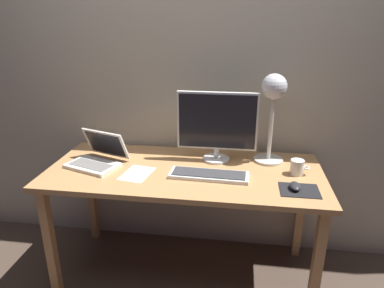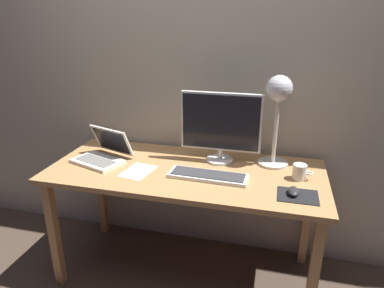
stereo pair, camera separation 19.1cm
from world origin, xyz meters
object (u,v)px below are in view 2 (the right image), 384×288
(laptop, at_px, (104,151))
(desk_lamp, at_px, (278,101))
(keyboard_main, at_px, (208,176))
(coffee_mug, at_px, (300,172))
(monitor, at_px, (221,125))
(mouse, at_px, (293,191))

(laptop, height_order, desk_lamp, desk_lamp)
(keyboard_main, relative_size, coffee_mug, 4.04)
(laptop, bearing_deg, monitor, 12.40)
(keyboard_main, height_order, mouse, mouse)
(desk_lamp, bearing_deg, coffee_mug, -49.78)
(mouse, bearing_deg, keyboard_main, 169.14)
(laptop, bearing_deg, mouse, -8.99)
(laptop, xyz_separation_m, coffee_mug, (1.17, 0.01, -0.01))
(mouse, height_order, coffee_mug, coffee_mug)
(monitor, xyz_separation_m, mouse, (0.43, -0.33, -0.21))
(coffee_mug, bearing_deg, keyboard_main, -167.90)
(laptop, relative_size, desk_lamp, 0.69)
(laptop, xyz_separation_m, mouse, (1.13, -0.18, -0.04))
(desk_lamp, bearing_deg, mouse, -72.92)
(keyboard_main, height_order, laptop, laptop)
(keyboard_main, relative_size, desk_lamp, 0.83)
(monitor, distance_m, desk_lamp, 0.36)
(keyboard_main, xyz_separation_m, laptop, (-0.68, 0.09, 0.04))
(coffee_mug, bearing_deg, laptop, -179.35)
(coffee_mug, bearing_deg, desk_lamp, 130.22)
(laptop, xyz_separation_m, desk_lamp, (1.02, 0.19, 0.34))
(monitor, height_order, coffee_mug, monitor)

